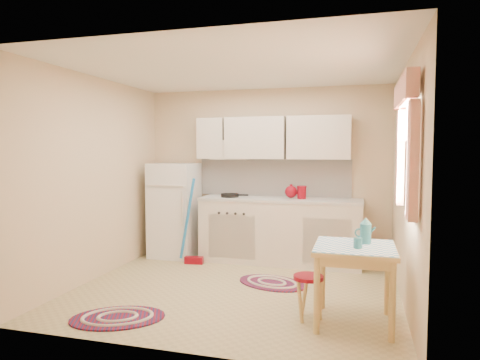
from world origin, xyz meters
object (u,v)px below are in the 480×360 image
(table, at_px, (354,285))
(stool, at_px, (308,297))
(base_cabinets, at_px, (280,232))
(fridge, at_px, (175,210))

(table, relative_size, stool, 1.71)
(base_cabinets, distance_m, table, 2.21)
(table, bearing_deg, stool, -178.35)
(table, height_order, stool, table)
(fridge, xyz_separation_m, table, (2.63, -1.90, -0.34))
(fridge, height_order, base_cabinets, fridge)
(table, distance_m, stool, 0.44)
(base_cabinets, height_order, table, base_cabinets)
(fridge, xyz_separation_m, stool, (2.22, -1.91, -0.49))
(fridge, bearing_deg, table, -35.73)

